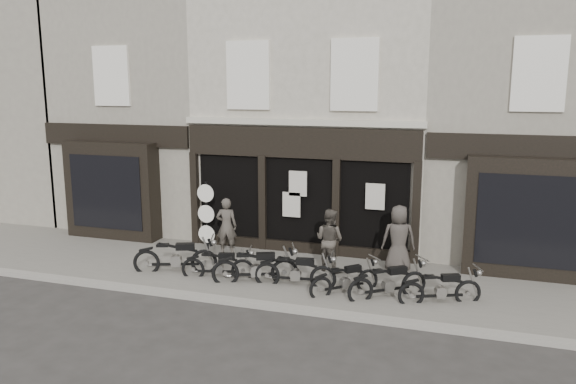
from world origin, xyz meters
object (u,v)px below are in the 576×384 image
(motorcycle_1, at_px, (219,268))
(advert_sign_post, at_px, (207,219))
(motorcycle_5, at_px, (388,285))
(man_centre, at_px, (329,240))
(motorcycle_3, at_px, (296,274))
(motorcycle_6, at_px, (441,291))
(motorcycle_4, at_px, (345,282))
(man_left, at_px, (227,226))
(motorcycle_0, at_px, (176,260))
(motorcycle_2, at_px, (256,270))
(man_right, at_px, (399,239))

(motorcycle_1, bearing_deg, advert_sign_post, 108.88)
(motorcycle_5, relative_size, man_centre, 1.05)
(man_centre, height_order, advert_sign_post, advert_sign_post)
(motorcycle_3, xyz_separation_m, motorcycle_5, (2.35, -0.06, -0.00))
(motorcycle_6, height_order, advert_sign_post, advert_sign_post)
(motorcycle_4, distance_m, man_left, 4.59)
(motorcycle_1, height_order, motorcycle_4, motorcycle_1)
(motorcycle_0, bearing_deg, motorcycle_4, -20.80)
(motorcycle_3, distance_m, man_centre, 1.59)
(motorcycle_3, relative_size, motorcycle_4, 1.36)
(motorcycle_4, bearing_deg, motorcycle_5, -40.35)
(motorcycle_3, xyz_separation_m, man_centre, (0.53, 1.38, 0.58))
(man_left, bearing_deg, motorcycle_2, 118.43)
(motorcycle_2, bearing_deg, motorcycle_6, -21.81)
(motorcycle_2, height_order, motorcycle_4, motorcycle_2)
(motorcycle_5, bearing_deg, motorcycle_0, 142.17)
(motorcycle_6, distance_m, advert_sign_post, 7.40)
(motorcycle_2, height_order, motorcycle_6, motorcycle_2)
(motorcycle_5, xyz_separation_m, man_centre, (-1.82, 1.44, 0.58))
(motorcycle_2, bearing_deg, man_centre, 20.37)
(man_left, relative_size, man_centre, 0.99)
(motorcycle_4, relative_size, man_left, 0.91)
(motorcycle_3, height_order, motorcycle_4, motorcycle_3)
(motorcycle_0, bearing_deg, man_right, -1.91)
(motorcycle_5, height_order, man_left, man_left)
(motorcycle_1, relative_size, motorcycle_5, 1.06)
(motorcycle_5, height_order, advert_sign_post, advert_sign_post)
(motorcycle_0, height_order, man_centre, man_centre)
(man_centre, distance_m, advert_sign_post, 4.08)
(motorcycle_6, bearing_deg, motorcycle_4, 158.05)
(motorcycle_0, relative_size, man_right, 1.19)
(motorcycle_2, xyz_separation_m, motorcycle_3, (1.06, 0.07, -0.02))
(motorcycle_4, bearing_deg, motorcycle_6, -41.12)
(motorcycle_0, xyz_separation_m, motorcycle_2, (2.36, -0.09, -0.01))
(man_left, height_order, man_right, man_right)
(motorcycle_4, bearing_deg, motorcycle_1, 136.81)
(man_left, relative_size, man_right, 0.92)
(motorcycle_5, bearing_deg, motorcycle_2, 143.10)
(motorcycle_6, bearing_deg, motorcycle_3, 156.11)
(motorcycle_1, distance_m, motorcycle_6, 5.69)
(man_right, bearing_deg, motorcycle_0, 6.21)
(motorcycle_2, xyz_separation_m, motorcycle_4, (2.35, -0.03, -0.06))
(man_left, xyz_separation_m, man_right, (5.11, -0.11, 0.07))
(motorcycle_6, relative_size, man_left, 1.10)
(motorcycle_3, bearing_deg, advert_sign_post, 141.98)
(motorcycle_2, distance_m, motorcycle_4, 2.35)
(motorcycle_0, xyz_separation_m, man_centre, (3.95, 1.36, 0.55))
(motorcycle_1, xyz_separation_m, motorcycle_4, (3.42, -0.05, -0.01))
(motorcycle_3, bearing_deg, motorcycle_5, -8.74)
(motorcycle_1, distance_m, motorcycle_4, 3.42)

